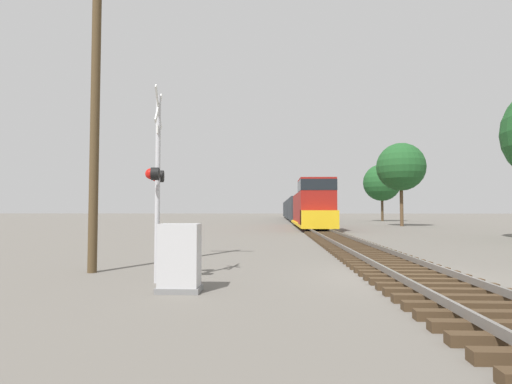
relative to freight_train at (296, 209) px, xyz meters
The scene contains 8 objects.
ground_plane 53.61m from the freight_train, 90.00° to the right, with size 400.00×400.00×0.00m, color #666059.
rail_track_bed 53.61m from the freight_train, 90.00° to the right, with size 2.60×160.00×0.31m.
freight_train is the anchor object (origin of this frame).
crossing_signal_near 54.87m from the freight_train, 96.68° to the right, with size 0.43×1.01×4.72m.
relay_cabinet 55.80m from the freight_train, 95.72° to the right, with size 0.93×0.63×1.46m.
utility_pole 53.78m from the freight_train, 99.26° to the right, with size 1.80×0.25×9.56m.
tree_mid_background 22.69m from the freight_train, 62.07° to the right, with size 5.26×5.26×9.15m.
tree_deep_background 14.45m from the freight_train, ahead, with size 5.91×5.91×9.15m.
Camera 1 is at (-3.53, -10.45, 1.75)m, focal length 28.00 mm.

